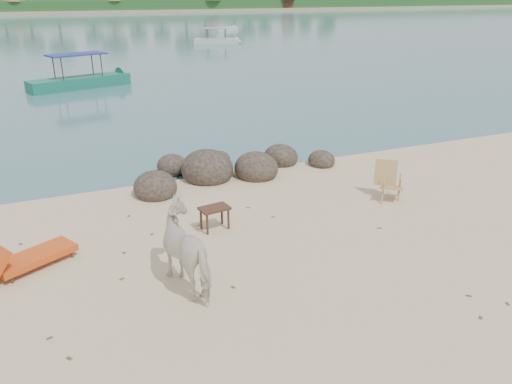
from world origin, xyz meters
TOP-DOWN VIEW (x-y plane):
  - water at (0.00, 90.00)m, footprint 400.00×400.00m
  - far_shore at (0.00, 170.00)m, footprint 420.00×90.00m
  - far_scenery at (0.03, 136.70)m, footprint 420.00×18.00m
  - boulders at (1.09, 5.78)m, footprint 6.40×2.91m
  - cow at (-1.48, 0.41)m, footprint 1.24×1.96m
  - side_table at (-0.34, 2.48)m, footprint 0.73×0.53m
  - lounge_chair at (-4.19, 2.32)m, footprint 2.04×1.51m
  - deck_chair at (4.51, 2.32)m, footprint 0.93×0.94m
  - boat_near at (-1.49, 23.19)m, footprint 6.55×3.37m
  - boat_mid at (14.33, 44.99)m, footprint 5.30×3.18m
  - boat_far at (21.55, 61.92)m, footprint 4.71×3.35m
  - dead_leaves at (-0.87, 0.83)m, footprint 8.05×7.50m

SIDE VIEW (x-z plane):
  - water at x=0.00m, z-range 0.00..0.00m
  - far_shore at x=0.00m, z-range -0.70..0.70m
  - dead_leaves at x=-0.87m, z-range 0.01..0.01m
  - boulders at x=1.09m, z-range -0.35..0.79m
  - side_table at x=-0.34m, z-range 0.00..0.54m
  - boat_far at x=21.55m, z-range 0.00..0.56m
  - lounge_chair at x=-4.19m, z-range 0.00..0.58m
  - deck_chair at x=4.51m, z-range 0.00..1.00m
  - cow at x=-1.48m, z-range 0.00..1.53m
  - boat_mid at x=14.33m, z-range 0.00..2.57m
  - boat_near at x=-1.49m, z-range 0.00..3.12m
  - far_scenery at x=0.03m, z-range -1.61..7.89m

